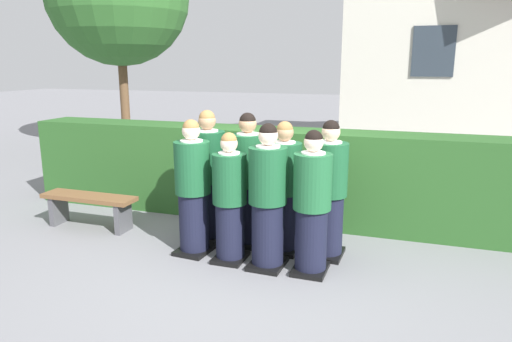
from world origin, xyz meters
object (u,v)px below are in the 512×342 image
object	(u,v)px
student_rear_row_3	(329,193)
student_rear_row_2	(284,191)
student_rear_row_1	(248,183)
wooden_bench	(89,204)
student_rear_row_0	(208,179)
student_front_row_0	(193,191)
student_front_row_3	(312,206)
student_front_row_2	(268,200)
student_front_row_1	(230,201)

from	to	relation	value
student_rear_row_3	student_rear_row_2	bearing A→B (deg)	-177.82
student_rear_row_2	student_rear_row_3	bearing A→B (deg)	2.18
student_rear_row_1	wooden_bench	world-z (taller)	student_rear_row_1
student_rear_row_0	student_rear_row_3	size ratio (longest dim) A/B	1.03
student_rear_row_0	student_front_row_0	bearing A→B (deg)	-88.62
student_front_row_3	wooden_bench	bearing A→B (deg)	172.61
student_rear_row_2	wooden_bench	world-z (taller)	student_rear_row_2
student_rear_row_0	student_front_row_2	bearing A→B (deg)	-30.95
student_rear_row_2	wooden_bench	xyz separation A→B (m)	(-2.83, -0.06, -0.43)
wooden_bench	student_rear_row_2	bearing A→B (deg)	1.20
student_front_row_0	student_rear_row_3	world-z (taller)	student_rear_row_3
student_rear_row_0	student_rear_row_3	bearing A→B (deg)	-2.64
student_front_row_2	student_rear_row_1	bearing A→B (deg)	127.05
student_front_row_1	wooden_bench	distance (m)	2.37
student_rear_row_1	student_rear_row_3	distance (m)	1.05
student_rear_row_1	student_rear_row_0	bearing A→B (deg)	179.39
student_rear_row_1	student_rear_row_2	world-z (taller)	student_rear_row_1
student_rear_row_3	wooden_bench	distance (m)	3.41
student_rear_row_3	student_rear_row_0	bearing A→B (deg)	177.36
student_front_row_2	student_rear_row_3	bearing A→B (deg)	41.19
student_front_row_0	student_front_row_1	xyz separation A→B (m)	(0.51, -0.08, -0.06)
student_front_row_3	student_rear_row_1	size ratio (longest dim) A/B	0.95
student_front_row_2	wooden_bench	xyz separation A→B (m)	(-2.78, 0.44, -0.44)
student_front_row_1	student_front_row_3	size ratio (longest dim) A/B	0.95
student_front_row_3	student_rear_row_2	bearing A→B (deg)	132.69
student_front_row_1	wooden_bench	bearing A→B (deg)	169.94
student_rear_row_2	wooden_bench	distance (m)	2.87
student_rear_row_1	student_rear_row_2	size ratio (longest dim) A/B	1.05
student_front_row_2	student_front_row_3	world-z (taller)	student_front_row_2
student_front_row_2	student_rear_row_0	bearing A→B (deg)	149.05
student_front_row_3	student_rear_row_3	size ratio (longest dim) A/B	0.97
student_front_row_0	student_rear_row_1	distance (m)	0.72
student_front_row_1	student_front_row_3	bearing A→B (deg)	-0.98
student_front_row_0	student_rear_row_2	distance (m)	1.11
student_rear_row_1	student_rear_row_3	size ratio (longest dim) A/B	1.03
student_rear_row_3	student_rear_row_1	bearing A→B (deg)	176.29
student_front_row_2	student_rear_row_0	xyz separation A→B (m)	(-0.99, 0.60, 0.03)
student_front_row_2	student_rear_row_2	size ratio (longest dim) A/B	1.02
student_rear_row_0	student_rear_row_1	distance (m)	0.55
student_front_row_2	student_front_row_3	bearing A→B (deg)	1.90
student_front_row_2	student_rear_row_1	xyz separation A→B (m)	(-0.45, 0.59, 0.02)
student_front_row_3	student_rear_row_1	xyz separation A→B (m)	(-0.95, 0.57, 0.05)
student_front_row_2	wooden_bench	world-z (taller)	student_front_row_2
student_front_row_1	student_rear_row_2	distance (m)	0.71
student_front_row_3	wooden_bench	world-z (taller)	student_front_row_3
student_front_row_0	wooden_bench	xyz separation A→B (m)	(-1.80, 0.33, -0.44)
student_rear_row_0	student_rear_row_3	distance (m)	1.59
student_rear_row_3	student_front_row_2	bearing A→B (deg)	-138.81
student_front_row_1	student_rear_row_2	world-z (taller)	student_rear_row_2
student_rear_row_1	wooden_bench	size ratio (longest dim) A/B	1.22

